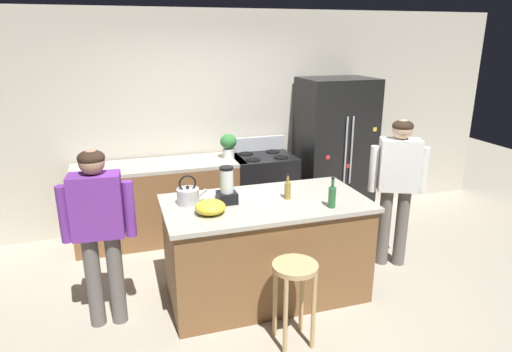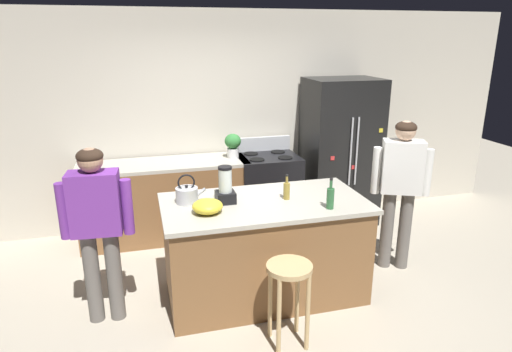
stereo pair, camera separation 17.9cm
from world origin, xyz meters
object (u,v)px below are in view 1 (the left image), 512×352
(stove_range, at_px, (263,191))
(bottle_vinegar, at_px, (288,190))
(person_by_sink_right, at_px, (398,179))
(refrigerator, at_px, (334,151))
(bottle_olive_oil, at_px, (332,196))
(kitchen_island, at_px, (266,248))
(person_by_island_left, at_px, (99,223))
(potted_plant, at_px, (228,144))
(mixing_bowl, at_px, (210,207))
(blender_appliance, at_px, (227,188))
(tea_kettle, at_px, (188,195))
(bar_stool, at_px, (295,283))

(stove_range, height_order, bottle_vinegar, bottle_vinegar)
(person_by_sink_right, bearing_deg, bottle_vinegar, -173.48)
(refrigerator, relative_size, bottle_olive_oil, 6.82)
(kitchen_island, height_order, bottle_olive_oil, bottle_olive_oil)
(person_by_island_left, bearing_deg, bottle_vinegar, 1.21)
(potted_plant, relative_size, mixing_bowl, 1.15)
(blender_appliance, distance_m, bottle_vinegar, 0.56)
(tea_kettle, bearing_deg, person_by_sink_right, 0.01)
(refrigerator, height_order, bar_stool, refrigerator)
(kitchen_island, xyz_separation_m, blender_appliance, (-0.35, 0.07, 0.61))
(person_by_island_left, bearing_deg, bottle_olive_oil, -8.34)
(bar_stool, height_order, bottle_vinegar, bottle_vinegar)
(person_by_sink_right, distance_m, mixing_bowl, 2.06)
(kitchen_island, bearing_deg, tea_kettle, 167.37)
(refrigerator, relative_size, blender_appliance, 5.59)
(potted_plant, xyz_separation_m, bottle_olive_oil, (0.46, -1.86, -0.07))
(tea_kettle, bearing_deg, bottle_olive_oil, -21.53)
(stove_range, relative_size, bottle_olive_oil, 4.09)
(stove_range, height_order, blender_appliance, blender_appliance)
(blender_appliance, xyz_separation_m, bottle_vinegar, (0.56, -0.06, -0.06))
(person_by_island_left, xyz_separation_m, person_by_sink_right, (2.93, 0.18, 0.03))
(blender_appliance, relative_size, bottle_olive_oil, 1.22)
(person_by_island_left, bearing_deg, tea_kettle, 13.33)
(stove_range, distance_m, person_by_sink_right, 1.77)
(potted_plant, height_order, blender_appliance, blender_appliance)
(kitchen_island, xyz_separation_m, person_by_island_left, (-1.44, -0.03, 0.46))
(bottle_olive_oil, bearing_deg, stove_range, 90.63)
(stove_range, xyz_separation_m, potted_plant, (-0.44, 0.03, 0.64))
(person_by_island_left, height_order, mixing_bowl, person_by_island_left)
(bar_stool, relative_size, potted_plant, 2.35)
(refrigerator, height_order, person_by_island_left, refrigerator)
(mixing_bowl, bearing_deg, potted_plant, 70.84)
(potted_plant, relative_size, blender_appliance, 0.89)
(bar_stool, bearing_deg, tea_kettle, 126.30)
(person_by_island_left, height_order, tea_kettle, person_by_island_left)
(kitchen_island, bearing_deg, mixing_bowl, -165.88)
(person_by_island_left, xyz_separation_m, tea_kettle, (0.76, 0.18, 0.09))
(kitchen_island, distance_m, bottle_vinegar, 0.60)
(person_by_island_left, bearing_deg, stove_range, 38.91)
(bar_stool, height_order, bottle_olive_oil, bottle_olive_oil)
(person_by_island_left, xyz_separation_m, bottle_olive_oil, (1.94, -0.28, 0.11))
(bottle_vinegar, bearing_deg, stove_range, 79.94)
(person_by_island_left, bearing_deg, mixing_bowl, -6.84)
(bottle_olive_oil, height_order, bottle_vinegar, bottle_olive_oil)
(refrigerator, xyz_separation_m, stove_range, (-0.98, 0.02, -0.46))
(kitchen_island, height_order, bottle_vinegar, bottle_vinegar)
(refrigerator, height_order, tea_kettle, refrigerator)
(bar_stool, distance_m, mixing_bowl, 0.93)
(bottle_olive_oil, distance_m, tea_kettle, 1.27)
(person_by_sink_right, bearing_deg, kitchen_island, -174.15)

